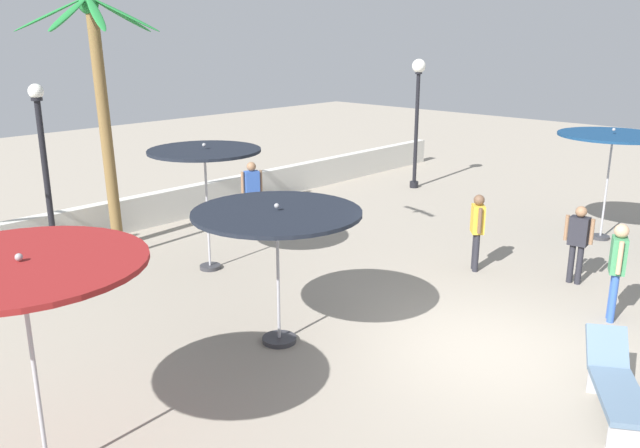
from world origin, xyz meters
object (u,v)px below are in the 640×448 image
(patio_umbrella_3, at_px, (613,140))
(lamp_post_0, at_px, (46,177))
(palm_tree_0, at_px, (100,90))
(patio_umbrella_1, at_px, (21,275))
(lamp_post_1, at_px, (417,102))
(lounge_chair_2, at_px, (617,384))
(guest_1, at_px, (578,237))
(patio_umbrella_4, at_px, (277,221))
(patio_umbrella_2, at_px, (205,157))
(guest_0, at_px, (617,262))
(guest_3, at_px, (477,225))
(guest_2, at_px, (252,188))

(patio_umbrella_3, distance_m, lamp_post_0, 12.58)
(palm_tree_0, bearing_deg, patio_umbrella_1, -124.74)
(patio_umbrella_3, xyz_separation_m, lamp_post_1, (1.44, 6.55, 0.33))
(lamp_post_0, bearing_deg, lamp_post_1, -3.45)
(patio_umbrella_1, distance_m, lounge_chair_2, 7.42)
(patio_umbrella_3, xyz_separation_m, guest_1, (-3.36, -0.73, -1.47))
(patio_umbrella_4, bearing_deg, patio_umbrella_2, 69.28)
(palm_tree_0, relative_size, guest_0, 3.21)
(lamp_post_1, bearing_deg, patio_umbrella_4, -155.50)
(patio_umbrella_3, distance_m, lamp_post_1, 6.71)
(patio_umbrella_4, height_order, guest_3, patio_umbrella_4)
(patio_umbrella_1, bearing_deg, patio_umbrella_2, 37.05)
(guest_0, height_order, guest_3, guest_0)
(guest_1, bearing_deg, guest_3, 110.85)
(patio_umbrella_1, xyz_separation_m, guest_3, (9.24, -0.04, -1.44))
(patio_umbrella_2, relative_size, guest_0, 1.54)
(patio_umbrella_2, relative_size, guest_3, 1.64)
(palm_tree_0, height_order, lounge_chair_2, palm_tree_0)
(lamp_post_0, distance_m, guest_1, 10.62)
(lounge_chair_2, height_order, guest_1, guest_1)
(patio_umbrella_2, distance_m, palm_tree_0, 3.17)
(patio_umbrella_2, xyz_separation_m, guest_1, (4.49, -6.00, -1.44))
(patio_umbrella_2, distance_m, lamp_post_1, 9.38)
(lounge_chair_2, bearing_deg, patio_umbrella_1, 144.26)
(palm_tree_0, distance_m, lounge_chair_2, 11.64)
(guest_0, xyz_separation_m, guest_3, (0.61, 3.04, -0.08))
(lamp_post_1, bearing_deg, lounge_chair_2, -133.15)
(patio_umbrella_2, distance_m, guest_2, 3.41)
(lamp_post_0, distance_m, guest_2, 5.19)
(patio_umbrella_3, bearing_deg, lounge_chair_2, -158.23)
(lamp_post_0, relative_size, guest_2, 2.27)
(guest_1, bearing_deg, lounge_chair_2, -151.31)
(palm_tree_0, height_order, lamp_post_1, palm_tree_0)
(patio_umbrella_3, relative_size, guest_1, 1.70)
(palm_tree_0, height_order, guest_0, palm_tree_0)
(lamp_post_0, distance_m, guest_3, 8.80)
(palm_tree_0, bearing_deg, lamp_post_1, -9.06)
(patio_umbrella_4, height_order, lounge_chair_2, patio_umbrella_4)
(lamp_post_1, distance_m, guest_1, 8.90)
(palm_tree_0, height_order, guest_1, palm_tree_0)
(patio_umbrella_4, relative_size, guest_0, 1.50)
(patio_umbrella_3, distance_m, guest_3, 4.45)
(guest_2, relative_size, guest_3, 1.05)
(lamp_post_1, bearing_deg, guest_1, -123.39)
(palm_tree_0, bearing_deg, lamp_post_0, -154.06)
(patio_umbrella_4, relative_size, palm_tree_0, 0.47)
(palm_tree_0, bearing_deg, guest_1, -60.01)
(patio_umbrella_1, height_order, patio_umbrella_4, patio_umbrella_1)
(guest_2, bearing_deg, guest_0, -86.61)
(patio_umbrella_2, bearing_deg, guest_0, -66.17)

